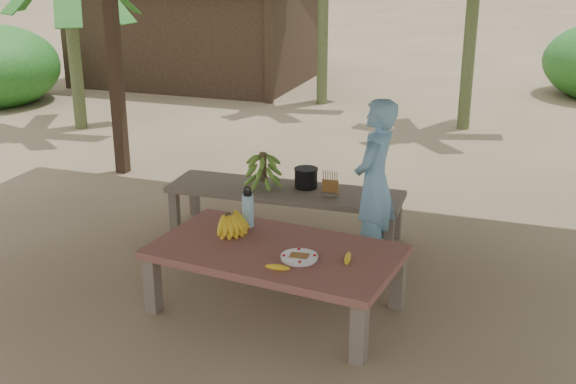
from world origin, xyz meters
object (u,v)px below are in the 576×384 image
(bench, at_px, (285,195))
(cooking_pot, at_px, (306,178))
(work_table, at_px, (276,256))
(plate, at_px, (299,258))
(ripe_banana_bunch, at_px, (228,222))
(woman, at_px, (375,183))
(water_flask, at_px, (248,209))

(bench, distance_m, cooking_pot, 0.25)
(work_table, xyz_separation_m, plate, (0.23, -0.13, 0.08))
(ripe_banana_bunch, height_order, plate, ripe_banana_bunch)
(bench, height_order, ripe_banana_bunch, ripe_banana_bunch)
(work_table, bearing_deg, plate, -23.80)
(work_table, distance_m, bench, 1.48)
(bench, relative_size, woman, 1.55)
(work_table, bearing_deg, cooking_pot, 105.87)
(water_flask, xyz_separation_m, cooking_pot, (0.10, 1.18, -0.10))
(water_flask, relative_size, cooking_pot, 1.56)
(ripe_banana_bunch, height_order, water_flask, water_flask)
(work_table, bearing_deg, woman, 72.40)
(bench, xyz_separation_m, water_flask, (0.07, -1.07, 0.25))
(bench, xyz_separation_m, ripe_banana_bunch, (-0.02, -1.25, 0.20))
(cooking_pot, distance_m, woman, 0.88)
(work_table, xyz_separation_m, water_flask, (-0.36, 0.34, 0.21))
(water_flask, height_order, cooking_pot, water_flask)
(plate, xyz_separation_m, woman, (0.26, 1.23, 0.20))
(bench, height_order, plate, plate)
(ripe_banana_bunch, xyz_separation_m, woman, (0.94, 0.93, 0.13))
(plate, height_order, water_flask, water_flask)
(plate, bearing_deg, water_flask, 140.91)
(bench, bearing_deg, work_table, -75.22)
(ripe_banana_bunch, relative_size, water_flask, 0.89)
(work_table, distance_m, cooking_pot, 1.55)
(bench, distance_m, plate, 1.69)
(plate, bearing_deg, work_table, 149.84)
(cooking_pot, bearing_deg, water_flask, -94.91)
(work_table, height_order, woman, woman)
(cooking_pot, xyz_separation_m, woman, (0.74, -0.43, 0.18))
(plate, relative_size, cooking_pot, 1.25)
(ripe_banana_bunch, height_order, woman, woman)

